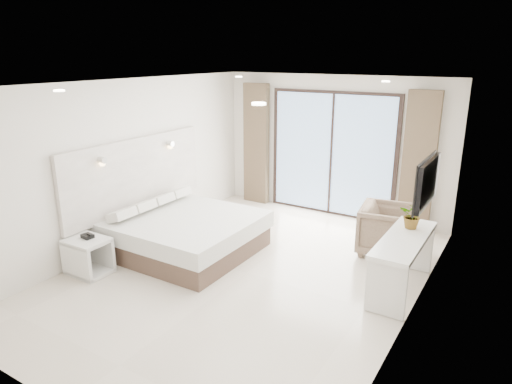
% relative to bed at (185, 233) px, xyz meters
% --- Properties ---
extents(ground, '(6.20, 6.20, 0.00)m').
position_rel_bed_xyz_m(ground, '(1.26, -0.14, -0.31)').
color(ground, beige).
rests_on(ground, ground).
extents(room_shell, '(4.62, 6.22, 2.72)m').
position_rel_bed_xyz_m(room_shell, '(1.06, 0.63, 1.27)').
color(room_shell, silver).
rests_on(room_shell, ground).
extents(bed, '(2.10, 2.00, 0.73)m').
position_rel_bed_xyz_m(bed, '(0.00, 0.00, 0.00)').
color(bed, brown).
rests_on(bed, ground).
extents(nightstand, '(0.59, 0.48, 0.53)m').
position_rel_bed_xyz_m(nightstand, '(-0.68, -1.34, -0.04)').
color(nightstand, silver).
rests_on(nightstand, ground).
extents(phone, '(0.18, 0.15, 0.06)m').
position_rel_bed_xyz_m(phone, '(-0.71, -1.30, 0.25)').
color(phone, black).
rests_on(phone, nightstand).
extents(console_desk, '(0.51, 1.62, 0.77)m').
position_rel_bed_xyz_m(console_desk, '(3.30, 0.53, 0.26)').
color(console_desk, silver).
rests_on(console_desk, ground).
extents(plant, '(0.39, 0.42, 0.29)m').
position_rel_bed_xyz_m(plant, '(3.30, 0.91, 0.61)').
color(plant, '#33662D').
rests_on(plant, console_desk).
extents(armchair, '(0.91, 0.95, 0.87)m').
position_rel_bed_xyz_m(armchair, '(2.79, 1.63, 0.13)').
color(armchair, '#806F54').
rests_on(armchair, ground).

